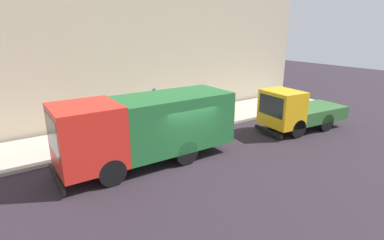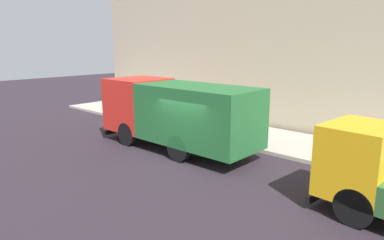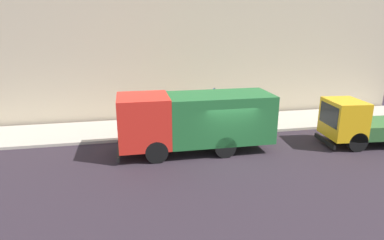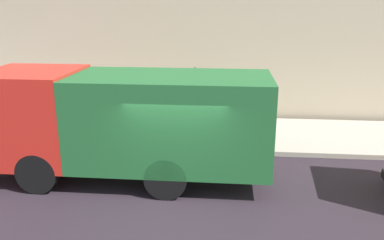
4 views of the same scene
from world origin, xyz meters
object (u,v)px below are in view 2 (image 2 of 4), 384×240
large_utility_truck (176,111)px  pedestrian_walking (218,115)px  street_sign_post (240,109)px  traffic_cone_orange (176,122)px

large_utility_truck → pedestrian_walking: size_ratio=4.47×
pedestrian_walking → street_sign_post: (-0.56, -1.73, 0.62)m
traffic_cone_orange → street_sign_post: size_ratio=0.23×
large_utility_truck → pedestrian_walking: (3.07, 0.03, -0.63)m
street_sign_post → large_utility_truck: bearing=146.0°
large_utility_truck → traffic_cone_orange: size_ratio=12.86×
large_utility_truck → pedestrian_walking: large_utility_truck is taller
large_utility_truck → pedestrian_walking: 3.13m
large_utility_truck → traffic_cone_orange: 3.72m
traffic_cone_orange → street_sign_post: bearing=-89.6°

